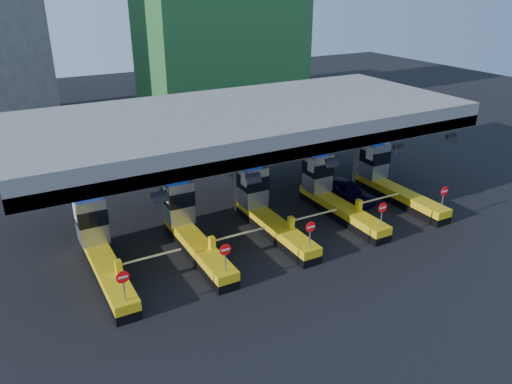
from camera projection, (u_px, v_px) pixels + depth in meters
ground at (267, 229)px, 30.96m from camera, size 120.00×120.00×0.00m
toll_canopy at (244, 122)px, 30.85m from camera, size 28.00×12.09×7.00m
toll_lane_far_left at (100, 246)px, 26.20m from camera, size 4.43×8.00×4.16m
toll_lane_left at (189, 225)px, 28.42m from camera, size 4.43×8.00×4.16m
toll_lane_center at (265, 207)px, 30.63m from camera, size 4.43×8.00×4.16m
toll_lane_right at (330, 192)px, 32.85m from camera, size 4.43×8.00×4.16m
toll_lane_far_right at (388, 178)px, 35.06m from camera, size 4.43×8.00×4.16m
van at (346, 191)px, 34.63m from camera, size 2.51×4.72×1.53m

